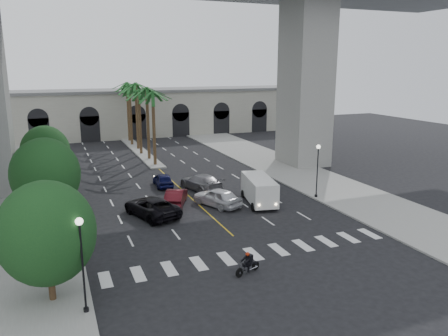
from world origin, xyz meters
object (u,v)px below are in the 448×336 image
at_px(car_b, 176,197).
at_px(lamp_post_left_far, 65,169).
at_px(car_e, 163,180).
at_px(cargo_van, 259,189).
at_px(car_d, 201,182).
at_px(motorcycle_rider, 248,264).
at_px(car_a, 217,197).
at_px(lamp_post_left_near, 82,257).
at_px(pedestrian_b, 43,243).
at_px(car_c, 151,207).
at_px(traffic_signal_near, 81,251).
at_px(traffic_signal_far, 77,227).
at_px(lamp_post_right, 318,166).
at_px(pedestrian_a, 2,245).

bearing_deg(car_b, lamp_post_left_far, -2.51).
relative_size(car_e, cargo_van, 0.69).
xyz_separation_m(car_b, car_d, (3.81, 3.85, 0.08)).
height_order(motorcycle_rider, car_a, car_a).
bearing_deg(car_b, lamp_post_left_near, 84.05).
height_order(car_a, pedestrian_b, pedestrian_b).
xyz_separation_m(lamp_post_left_near, pedestrian_b, (-2.06, 8.47, -2.25)).
xyz_separation_m(car_c, pedestrian_b, (-8.68, -5.42, 0.13)).
height_order(lamp_post_left_near, traffic_signal_near, lamp_post_left_near).
bearing_deg(traffic_signal_near, lamp_post_left_far, 90.31).
relative_size(traffic_signal_far, car_b, 0.78).
height_order(lamp_post_left_far, cargo_van, lamp_post_left_far).
bearing_deg(car_d, cargo_van, 104.74).
xyz_separation_m(car_b, car_c, (-2.85, -2.33, 0.08)).
xyz_separation_m(lamp_post_left_far, car_c, (6.62, -7.11, -2.38)).
bearing_deg(traffic_signal_near, car_b, 55.68).
xyz_separation_m(traffic_signal_near, car_b, (9.36, 13.71, -1.74)).
bearing_deg(lamp_post_left_near, cargo_van, 38.88).
bearing_deg(motorcycle_rider, pedestrian_b, 127.57).
distance_m(lamp_post_right, pedestrian_a, 27.75).
relative_size(lamp_post_left_near, traffic_signal_near, 1.47).
xyz_separation_m(lamp_post_left_near, lamp_post_left_far, (0.00, 21.00, 0.00)).
bearing_deg(motorcycle_rider, car_d, 59.41).
bearing_deg(car_a, car_c, -19.51).
xyz_separation_m(lamp_post_left_far, lamp_post_right, (22.80, -8.00, 0.00)).
xyz_separation_m(car_b, cargo_van, (7.37, -2.64, 0.63)).
bearing_deg(car_b, pedestrian_b, 58.21).
height_order(car_a, car_e, car_a).
bearing_deg(car_c, car_b, -159.28).
height_order(traffic_signal_far, car_b, traffic_signal_far).
bearing_deg(traffic_signal_far, cargo_van, 22.91).
bearing_deg(traffic_signal_near, lamp_post_left_near, -92.29).
relative_size(lamp_post_right, pedestrian_b, 3.26).
bearing_deg(car_c, traffic_signal_far, 30.06).
xyz_separation_m(lamp_post_left_near, motorcycle_rider, (9.86, 1.02, -2.57)).
bearing_deg(traffic_signal_near, car_e, 64.29).
distance_m(motorcycle_rider, cargo_van, 14.38).
bearing_deg(car_b, car_d, -110.39).
relative_size(traffic_signal_near, traffic_signal_far, 1.00).
height_order(traffic_signal_near, car_d, traffic_signal_near).
height_order(lamp_post_right, car_c, lamp_post_right).
bearing_deg(car_c, cargo_van, 159.69).
xyz_separation_m(traffic_signal_near, car_c, (6.52, 11.39, -1.67)).
height_order(traffic_signal_far, car_c, traffic_signal_far).
bearing_deg(car_e, car_d, 143.49).
distance_m(traffic_signal_far, pedestrian_b, 3.31).
bearing_deg(car_e, car_b, 89.36).
height_order(car_b, pedestrian_b, pedestrian_b).
bearing_deg(pedestrian_b, car_d, 64.94).
bearing_deg(car_c, motorcycle_rider, 85.61).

